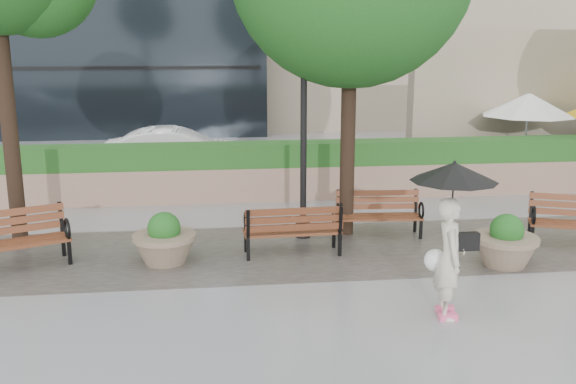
{
  "coord_description": "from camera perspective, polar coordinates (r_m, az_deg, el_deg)",
  "views": [
    {
      "loc": [
        -1.2,
        -7.9,
        3.69
      ],
      "look_at": [
        0.12,
        2.98,
        1.1
      ],
      "focal_mm": 40.0,
      "sensor_mm": 36.0,
      "label": 1
    }
  ],
  "objects": [
    {
      "name": "ground",
      "position": [
        8.8,
        1.59,
        -11.5
      ],
      "size": [
        100.0,
        100.0,
        0.0
      ],
      "primitive_type": "plane",
      "color": "gray",
      "rests_on": "ground"
    },
    {
      "name": "cobble_strip",
      "position": [
        11.56,
        -0.61,
        -5.28
      ],
      "size": [
        28.0,
        3.2,
        0.01
      ],
      "primitive_type": "cube",
      "color": "#383330",
      "rests_on": "ground"
    },
    {
      "name": "hedge_wall",
      "position": [
        15.25,
        -2.26,
        1.85
      ],
      "size": [
        24.0,
        0.8,
        1.35
      ],
      "color": "#997463",
      "rests_on": "ground"
    },
    {
      "name": "cafe_wall",
      "position": [
        20.92,
        24.11,
        7.53
      ],
      "size": [
        10.0,
        0.6,
        4.0
      ],
      "primitive_type": "cube",
      "color": "tan",
      "rests_on": "ground"
    },
    {
      "name": "asphalt_street",
      "position": [
        19.29,
        -3.22,
        2.26
      ],
      "size": [
        40.0,
        7.0,
        0.0
      ],
      "primitive_type": "cube",
      "color": "black",
      "rests_on": "ground"
    },
    {
      "name": "bench_1",
      "position": [
        11.54,
        -23.3,
        -4.96
      ],
      "size": [
        1.92,
        1.37,
        0.97
      ],
      "rotation": [
        0.0,
        0.0,
        0.41
      ],
      "color": "brown",
      "rests_on": "ground"
    },
    {
      "name": "bench_2",
      "position": [
        11.32,
        0.39,
        -4.28
      ],
      "size": [
        1.72,
        0.74,
        0.91
      ],
      "rotation": [
        0.0,
        0.0,
        3.18
      ],
      "color": "brown",
      "rests_on": "ground"
    },
    {
      "name": "bench_3",
      "position": [
        12.49,
        8.07,
        -2.78
      ],
      "size": [
        1.66,
        0.75,
        0.87
      ],
      "rotation": [
        0.0,
        0.0,
        -0.07
      ],
      "color": "brown",
      "rests_on": "ground"
    },
    {
      "name": "planter_left",
      "position": [
        11.06,
        -10.9,
        -4.52
      ],
      "size": [
        1.07,
        1.07,
        0.9
      ],
      "color": "#7F6B56",
      "rests_on": "ground"
    },
    {
      "name": "planter_right",
      "position": [
        11.34,
        18.78,
        -4.55
      ],
      "size": [
        1.07,
        1.07,
        0.9
      ],
      "color": "#7F6B56",
      "rests_on": "ground"
    },
    {
      "name": "lamppost",
      "position": [
        11.94,
        1.39,
        4.99
      ],
      "size": [
        0.28,
        0.28,
        4.43
      ],
      "color": "black",
      "rests_on": "ground"
    },
    {
      "name": "patio_umb_white",
      "position": [
        18.65,
        20.59,
        7.23
      ],
      "size": [
        2.5,
        2.5,
        2.3
      ],
      "color": "black",
      "rests_on": "ground"
    },
    {
      "name": "car_right",
      "position": [
        18.16,
        -9.82,
        3.54
      ],
      "size": [
        4.08,
        1.46,
        1.34
      ],
      "primitive_type": "imported",
      "rotation": [
        0.0,
        0.0,
        1.56
      ],
      "color": "silver",
      "rests_on": "ground"
    },
    {
      "name": "pedestrian",
      "position": [
        8.83,
        14.29,
        -2.83
      ],
      "size": [
        1.16,
        1.16,
        2.13
      ],
      "rotation": [
        0.0,
        0.0,
        1.38
      ],
      "color": "beige",
      "rests_on": "ground"
    }
  ]
}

